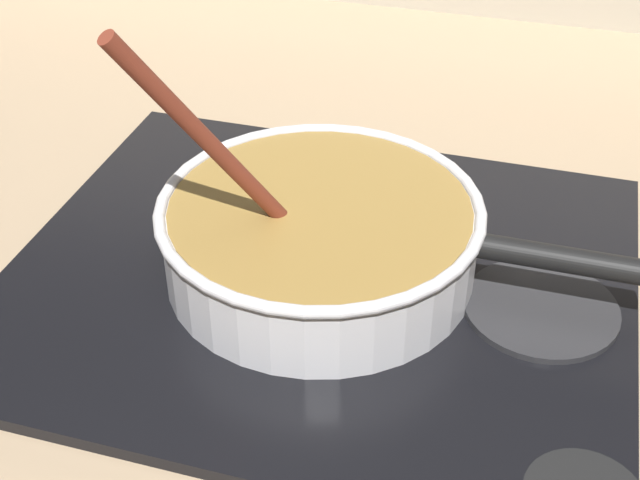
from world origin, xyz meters
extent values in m
cube|color=#9E8466|center=(0.00, 0.00, -0.02)|extent=(2.40, 1.60, 0.04)
cube|color=black|center=(0.09, 0.11, 0.01)|extent=(0.56, 0.48, 0.01)
torus|color=#592D0C|center=(0.09, 0.11, 0.02)|extent=(0.18, 0.18, 0.01)
cylinder|color=#262628|center=(0.29, 0.11, 0.01)|extent=(0.13, 0.13, 0.01)
cylinder|color=silver|center=(0.09, 0.11, 0.05)|extent=(0.28, 0.28, 0.07)
cylinder|color=olive|center=(0.09, 0.11, 0.05)|extent=(0.27, 0.27, 0.06)
torus|color=silver|center=(0.09, 0.11, 0.08)|extent=(0.29, 0.29, 0.01)
cylinder|color=black|center=(0.31, 0.11, 0.07)|extent=(0.15, 0.02, 0.02)
cylinder|color=#E5CC7A|center=(0.09, 0.12, 0.07)|extent=(0.04, 0.04, 0.01)
cylinder|color=#E5CC7A|center=(0.12, 0.07, 0.07)|extent=(0.03, 0.03, 0.01)
cylinder|color=#E5CC7A|center=(0.07, 0.08, 0.07)|extent=(0.03, 0.03, 0.01)
cylinder|color=beige|center=(0.20, 0.13, 0.07)|extent=(0.03, 0.03, 0.01)
cylinder|color=maroon|center=(0.02, 0.04, 0.17)|extent=(0.10, 0.13, 0.22)
cube|color=brown|center=(0.07, 0.09, 0.07)|extent=(0.05, 0.05, 0.01)
camera|label=1|loc=(0.27, -0.50, 0.51)|focal=49.18mm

